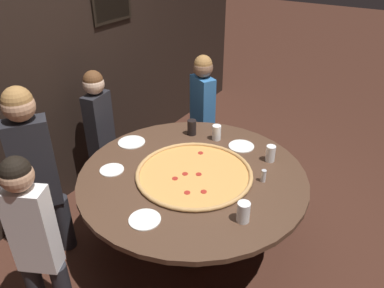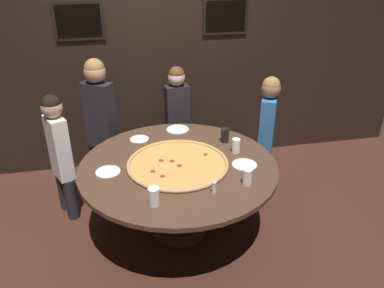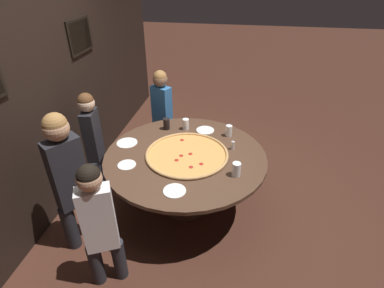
{
  "view_description": "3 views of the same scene",
  "coord_description": "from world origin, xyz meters",
  "px_view_note": "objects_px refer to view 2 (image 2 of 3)",
  "views": [
    {
      "loc": [
        -1.98,
        -1.25,
        2.38
      ],
      "look_at": [
        0.1,
        0.07,
        0.93
      ],
      "focal_mm": 35.0,
      "sensor_mm": 36.0,
      "label": 1
    },
    {
      "loc": [
        -0.45,
        -2.81,
        2.39
      ],
      "look_at": [
        0.11,
        -0.09,
        0.97
      ],
      "focal_mm": 35.0,
      "sensor_mm": 36.0,
      "label": 2
    },
    {
      "loc": [
        -2.62,
        -0.54,
        2.52
      ],
      "look_at": [
        -0.04,
        -0.08,
        0.91
      ],
      "focal_mm": 28.0,
      "sensor_mm": 36.0,
      "label": 3
    }
  ],
  "objects_px": {
    "white_plate_left_side": "(139,139)",
    "drink_cup_beside_pizza": "(154,197)",
    "white_plate_far_back": "(178,129)",
    "diner_side_right": "(267,129)",
    "drink_cup_far_left": "(225,135)",
    "diner_centre_back": "(100,118)",
    "diner_far_left": "(60,150)",
    "condiment_shaker": "(214,187)",
    "drink_cup_near_left": "(236,146)",
    "white_plate_right_side": "(244,165)",
    "white_plate_beside_cup": "(108,172)",
    "dining_table": "(178,175)",
    "diner_far_right": "(177,114)",
    "drink_cup_far_right": "(247,177)",
    "giant_pizza": "(178,164)"
  },
  "relations": [
    {
      "from": "white_plate_beside_cup",
      "to": "drink_cup_far_right",
      "type": "bearing_deg",
      "value": -20.53
    },
    {
      "from": "condiment_shaker",
      "to": "drink_cup_far_left",
      "type": "bearing_deg",
      "value": 68.57
    },
    {
      "from": "condiment_shaker",
      "to": "diner_centre_back",
      "type": "relative_size",
      "value": 0.07
    },
    {
      "from": "drink_cup_beside_pizza",
      "to": "condiment_shaker",
      "type": "height_order",
      "value": "drink_cup_beside_pizza"
    },
    {
      "from": "giant_pizza",
      "to": "white_plate_right_side",
      "type": "height_order",
      "value": "giant_pizza"
    },
    {
      "from": "condiment_shaker",
      "to": "diner_side_right",
      "type": "relative_size",
      "value": 0.07
    },
    {
      "from": "drink_cup_near_left",
      "to": "diner_far_right",
      "type": "height_order",
      "value": "diner_far_right"
    },
    {
      "from": "dining_table",
      "to": "drink_cup_near_left",
      "type": "xyz_separation_m",
      "value": [
        0.56,
        0.1,
        0.18
      ]
    },
    {
      "from": "drink_cup_beside_pizza",
      "to": "white_plate_left_side",
      "type": "bearing_deg",
      "value": 91.32
    },
    {
      "from": "white_plate_right_side",
      "to": "condiment_shaker",
      "type": "bearing_deg",
      "value": -136.0
    },
    {
      "from": "diner_side_right",
      "to": "diner_far_left",
      "type": "distance_m",
      "value": 2.09
    },
    {
      "from": "dining_table",
      "to": "condiment_shaker",
      "type": "distance_m",
      "value": 0.55
    },
    {
      "from": "giant_pizza",
      "to": "drink_cup_far_right",
      "type": "xyz_separation_m",
      "value": [
        0.49,
        -0.41,
        0.05
      ]
    },
    {
      "from": "drink_cup_near_left",
      "to": "white_plate_far_back",
      "type": "distance_m",
      "value": 0.75
    },
    {
      "from": "giant_pizza",
      "to": "diner_centre_back",
      "type": "xyz_separation_m",
      "value": [
        -0.66,
        0.98,
        0.08
      ]
    },
    {
      "from": "giant_pizza",
      "to": "diner_far_left",
      "type": "relative_size",
      "value": 0.7
    },
    {
      "from": "dining_table",
      "to": "drink_cup_near_left",
      "type": "distance_m",
      "value": 0.6
    },
    {
      "from": "dining_table",
      "to": "drink_cup_far_left",
      "type": "xyz_separation_m",
      "value": [
        0.52,
        0.34,
        0.18
      ]
    },
    {
      "from": "white_plate_far_back",
      "to": "diner_far_right",
      "type": "xyz_separation_m",
      "value": [
        0.07,
        0.45,
        -0.01
      ]
    },
    {
      "from": "drink_cup_near_left",
      "to": "white_plate_far_back",
      "type": "bearing_deg",
      "value": 126.81
    },
    {
      "from": "diner_far_right",
      "to": "diner_side_right",
      "type": "relative_size",
      "value": 0.99
    },
    {
      "from": "white_plate_far_back",
      "to": "diner_side_right",
      "type": "xyz_separation_m",
      "value": [
        0.93,
        -0.16,
        -0.0
      ]
    },
    {
      "from": "drink_cup_far_left",
      "to": "white_plate_beside_cup",
      "type": "xyz_separation_m",
      "value": [
        -1.13,
        -0.36,
        -0.07
      ]
    },
    {
      "from": "diner_far_left",
      "to": "condiment_shaker",
      "type": "bearing_deg",
      "value": -154.19
    },
    {
      "from": "drink_cup_far_left",
      "to": "drink_cup_beside_pizza",
      "type": "height_order",
      "value": "drink_cup_beside_pizza"
    },
    {
      "from": "white_plate_right_side",
      "to": "diner_centre_back",
      "type": "height_order",
      "value": "diner_centre_back"
    },
    {
      "from": "drink_cup_far_right",
      "to": "diner_side_right",
      "type": "xyz_separation_m",
      "value": [
        0.55,
        0.96,
        -0.07
      ]
    },
    {
      "from": "white_plate_beside_cup",
      "to": "diner_side_right",
      "type": "xyz_separation_m",
      "value": [
        1.64,
        0.56,
        -0.0
      ]
    },
    {
      "from": "diner_side_right",
      "to": "white_plate_far_back",
      "type": "bearing_deg",
      "value": -72.7
    },
    {
      "from": "giant_pizza",
      "to": "drink_cup_near_left",
      "type": "xyz_separation_m",
      "value": [
        0.57,
        0.12,
        0.05
      ]
    },
    {
      "from": "drink_cup_near_left",
      "to": "diner_far_left",
      "type": "xyz_separation_m",
      "value": [
        -1.61,
        0.4,
        -0.08
      ]
    },
    {
      "from": "dining_table",
      "to": "giant_pizza",
      "type": "distance_m",
      "value": 0.13
    },
    {
      "from": "diner_side_right",
      "to": "condiment_shaker",
      "type": "bearing_deg",
      "value": -12.06
    },
    {
      "from": "drink_cup_far_left",
      "to": "drink_cup_near_left",
      "type": "bearing_deg",
      "value": -80.84
    },
    {
      "from": "white_plate_left_side",
      "to": "drink_cup_beside_pizza",
      "type": "bearing_deg",
      "value": -88.68
    },
    {
      "from": "condiment_shaker",
      "to": "diner_far_right",
      "type": "relative_size",
      "value": 0.08
    },
    {
      "from": "drink_cup_far_left",
      "to": "diner_side_right",
      "type": "height_order",
      "value": "diner_side_right"
    },
    {
      "from": "drink_cup_near_left",
      "to": "diner_far_right",
      "type": "bearing_deg",
      "value": 109.54
    },
    {
      "from": "white_plate_right_side",
      "to": "diner_centre_back",
      "type": "xyz_separation_m",
      "value": [
        -1.23,
        1.1,
        0.09
      ]
    },
    {
      "from": "drink_cup_near_left",
      "to": "white_plate_beside_cup",
      "type": "xyz_separation_m",
      "value": [
        -1.16,
        -0.12,
        -0.06
      ]
    },
    {
      "from": "drink_cup_near_left",
      "to": "diner_far_left",
      "type": "height_order",
      "value": "diner_far_left"
    },
    {
      "from": "giant_pizza",
      "to": "diner_side_right",
      "type": "height_order",
      "value": "diner_side_right"
    },
    {
      "from": "dining_table",
      "to": "drink_cup_near_left",
      "type": "relative_size",
      "value": 12.8
    },
    {
      "from": "dining_table",
      "to": "diner_far_left",
      "type": "relative_size",
      "value": 1.36
    },
    {
      "from": "drink_cup_far_left",
      "to": "white_plate_right_side",
      "type": "bearing_deg",
      "value": -84.96
    },
    {
      "from": "white_plate_left_side",
      "to": "diner_centre_back",
      "type": "distance_m",
      "value": 0.56
    },
    {
      "from": "white_plate_far_back",
      "to": "diner_side_right",
      "type": "relative_size",
      "value": 0.18
    },
    {
      "from": "drink_cup_beside_pizza",
      "to": "white_plate_far_back",
      "type": "bearing_deg",
      "value": 72.91
    },
    {
      "from": "dining_table",
      "to": "white_plate_beside_cup",
      "type": "distance_m",
      "value": 0.62
    },
    {
      "from": "drink_cup_far_left",
      "to": "diner_far_right",
      "type": "height_order",
      "value": "diner_far_right"
    }
  ]
}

